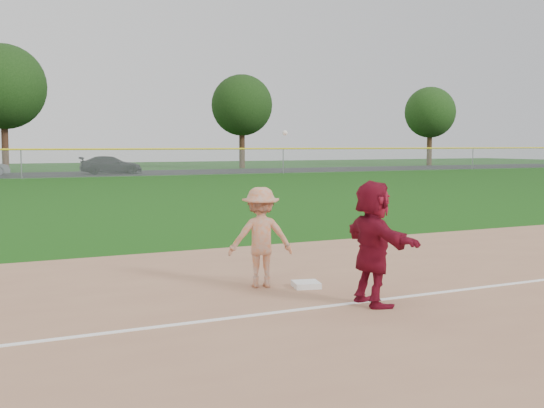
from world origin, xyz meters
name	(u,v)px	position (x,y,z in m)	size (l,w,h in m)	color
ground	(315,295)	(0.00, 0.00, 0.00)	(160.00, 160.00, 0.00)	#15480D
foul_line	(342,304)	(0.00, -0.80, 0.03)	(60.00, 0.10, 0.01)	white
parking_asphalt	(13,175)	(0.00, 46.00, 0.01)	(120.00, 10.00, 0.01)	black
first_base	(306,284)	(0.11, 0.48, 0.07)	(0.41, 0.41, 0.09)	white
base_runner	(373,243)	(0.39, -0.99, 0.92)	(1.67, 0.53, 1.80)	maroon
car_right	(111,165)	(7.19, 44.86, 0.71)	(1.97, 4.84, 1.41)	black
first_base_play	(261,237)	(-0.52, 0.87, 0.83)	(1.18, 0.89, 2.53)	#A8A8AA
outfield_fence	(21,150)	(0.00, 40.00, 1.96)	(110.00, 0.12, 110.00)	#999EA0
tree_2	(3,87)	(0.00, 51.50, 7.06)	(7.00, 7.00, 10.58)	#3C2315
tree_3	(242,105)	(22.00, 52.80, 6.16)	(6.00, 6.00, 9.19)	#372214
tree_4	(430,113)	(44.00, 51.20, 5.85)	(5.60, 5.60, 8.67)	#3C2815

